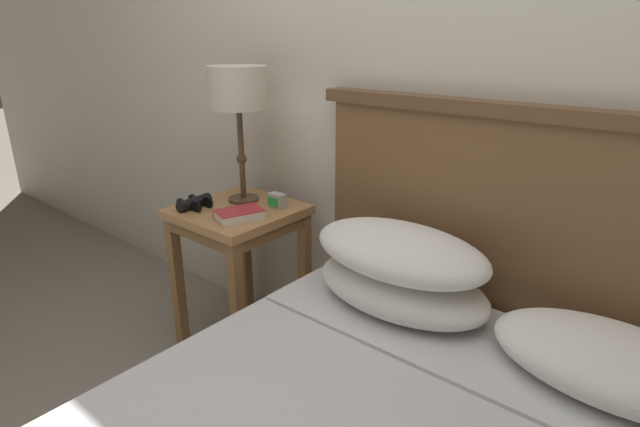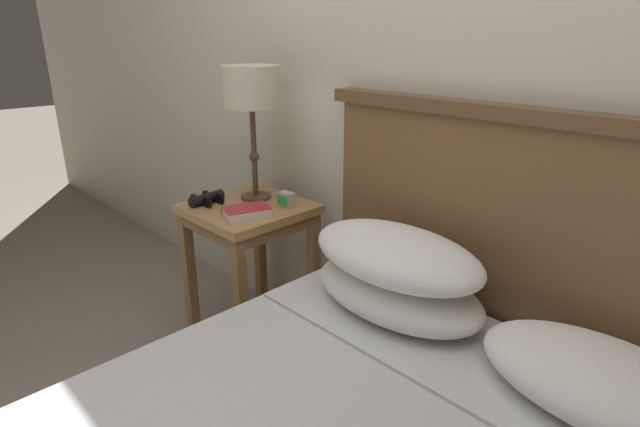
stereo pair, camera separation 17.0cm
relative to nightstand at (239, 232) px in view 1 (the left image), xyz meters
The scene contains 6 objects.
wall_back 1.06m from the nightstand, 24.85° to the left, with size 8.00×0.06×2.60m.
nightstand is the anchor object (origin of this frame).
table_lamp 0.58m from the nightstand, 121.33° to the left, with size 0.24×0.24×0.56m.
book_on_nightstand 0.19m from the nightstand, 38.38° to the right, with size 0.17×0.20×0.04m.
binoculars_pair 0.22m from the nightstand, 139.24° to the right, with size 0.14×0.16×0.05m.
alarm_clock 0.22m from the nightstand, 39.14° to the left, with size 0.07×0.05×0.06m.
Camera 1 is at (0.83, -0.50, 1.35)m, focal length 28.00 mm.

